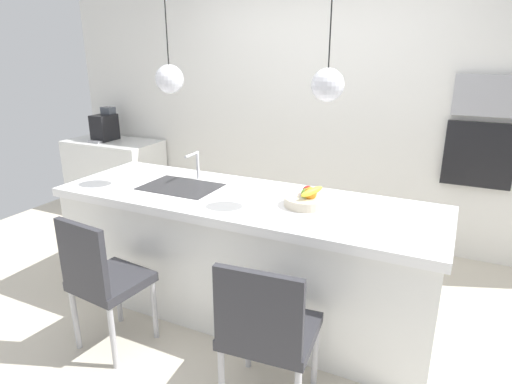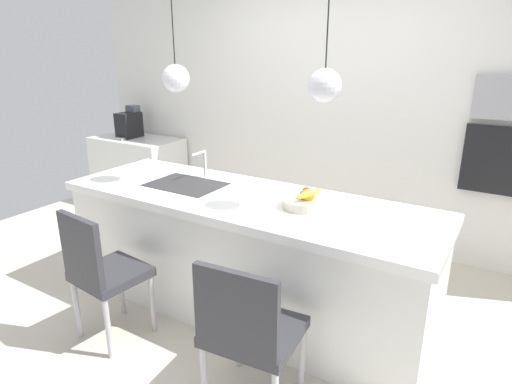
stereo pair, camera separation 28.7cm
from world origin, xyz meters
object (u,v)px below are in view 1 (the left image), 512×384
(coffee_machine, at_px, (105,127))
(oven, at_px, (479,155))
(chair_near, at_px, (102,277))
(microwave, at_px, (489,95))
(chair_middle, at_px, (267,328))
(fruit_bowl, at_px, (307,199))

(coffee_machine, distance_m, oven, 3.98)
(chair_near, bearing_deg, coffee_machine, 132.74)
(microwave, relative_size, chair_middle, 0.60)
(microwave, height_order, chair_near, microwave)
(microwave, distance_m, oven, 0.50)
(fruit_bowl, relative_size, microwave, 0.52)
(oven, bearing_deg, chair_near, -130.59)
(fruit_bowl, distance_m, chair_middle, 0.94)
(fruit_bowl, bearing_deg, chair_middle, -83.68)
(oven, relative_size, chair_middle, 0.63)
(fruit_bowl, height_order, chair_near, fruit_bowl)
(coffee_machine, bearing_deg, chair_near, -47.26)
(coffee_machine, height_order, chair_middle, coffee_machine)
(coffee_machine, distance_m, microwave, 4.01)
(coffee_machine, height_order, oven, oven)
(microwave, bearing_deg, chair_near, -130.59)
(microwave, bearing_deg, fruit_bowl, -122.99)
(microwave, bearing_deg, chair_middle, -111.09)
(oven, bearing_deg, fruit_bowl, -122.99)
(chair_near, bearing_deg, oven, 49.41)
(coffee_machine, xyz_separation_m, chair_middle, (3.05, -2.09, -0.48))
(coffee_machine, bearing_deg, chair_middle, -34.42)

